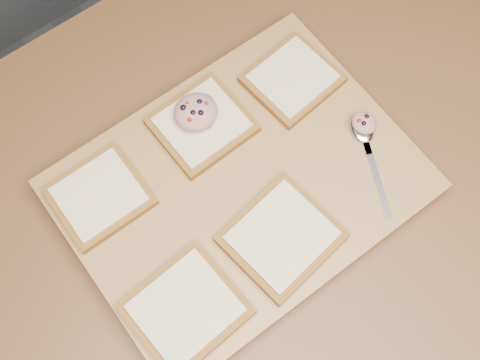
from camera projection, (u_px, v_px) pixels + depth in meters
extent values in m
plane|color=#515459|center=(253.00, 292.00, 1.70)|extent=(4.00, 4.00, 0.00)
cube|color=slate|center=(257.00, 257.00, 1.31)|extent=(1.90, 0.75, 0.84)
cube|color=brown|center=(265.00, 185.00, 0.89)|extent=(2.00, 0.80, 0.06)
cube|color=#A98048|center=(240.00, 188.00, 0.83)|extent=(0.46, 0.35, 0.04)
cube|color=brown|center=(100.00, 197.00, 0.80)|extent=(0.12, 0.11, 0.01)
cube|color=beige|center=(99.00, 194.00, 0.79)|extent=(0.10, 0.09, 0.00)
cube|color=brown|center=(202.00, 125.00, 0.84)|extent=(0.13, 0.12, 0.01)
cube|color=beige|center=(202.00, 122.00, 0.83)|extent=(0.11, 0.10, 0.00)
cube|color=brown|center=(292.00, 80.00, 0.87)|extent=(0.13, 0.12, 0.01)
cube|color=beige|center=(293.00, 77.00, 0.86)|extent=(0.11, 0.10, 0.00)
cube|color=brown|center=(186.00, 309.00, 0.75)|extent=(0.14, 0.13, 0.01)
cube|color=beige|center=(185.00, 308.00, 0.74)|extent=(0.12, 0.11, 0.00)
cube|color=brown|center=(282.00, 237.00, 0.78)|extent=(0.15, 0.14, 0.01)
cube|color=beige|center=(282.00, 235.00, 0.77)|extent=(0.13, 0.12, 0.00)
ellipsoid|color=tan|center=(196.00, 112.00, 0.82)|extent=(0.06, 0.06, 0.03)
sphere|color=black|center=(200.00, 102.00, 0.81)|extent=(0.01, 0.01, 0.01)
sphere|color=black|center=(183.00, 108.00, 0.81)|extent=(0.01, 0.01, 0.01)
sphere|color=black|center=(201.00, 113.00, 0.81)|extent=(0.01, 0.01, 0.01)
sphere|color=black|center=(193.00, 113.00, 0.81)|extent=(0.01, 0.01, 0.01)
sphere|color=#A5140C|center=(206.00, 104.00, 0.81)|extent=(0.01, 0.01, 0.01)
sphere|color=#A5140C|center=(188.00, 104.00, 0.81)|extent=(0.01, 0.01, 0.01)
sphere|color=#A5140C|center=(190.00, 120.00, 0.80)|extent=(0.01, 0.01, 0.01)
ellipsoid|color=silver|center=(362.00, 127.00, 0.84)|extent=(0.05, 0.06, 0.01)
cube|color=silver|center=(366.00, 144.00, 0.83)|extent=(0.02, 0.03, 0.00)
cube|color=silver|center=(377.00, 179.00, 0.82)|extent=(0.06, 0.11, 0.00)
ellipsoid|color=tan|center=(364.00, 123.00, 0.83)|extent=(0.03, 0.04, 0.02)
sphere|color=black|center=(366.00, 117.00, 0.82)|extent=(0.01, 0.01, 0.01)
sphere|color=black|center=(364.00, 124.00, 0.82)|extent=(0.01, 0.01, 0.01)
sphere|color=#A5140C|center=(359.00, 121.00, 0.82)|extent=(0.01, 0.01, 0.01)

